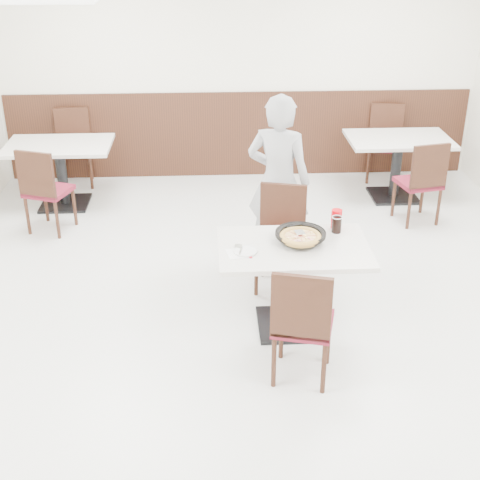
{
  "coord_description": "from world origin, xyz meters",
  "views": [
    {
      "loc": [
        -0.43,
        -4.86,
        3.12
      ],
      "look_at": [
        -0.19,
        -0.3,
        0.88
      ],
      "focal_mm": 50.0,
      "sensor_mm": 36.0,
      "label": 1
    }
  ],
  "objects_px": {
    "pizza": "(300,238)",
    "bg_table_right": "(396,168)",
    "pizza_pan": "(300,237)",
    "bg_table_left": "(62,175)",
    "chair_near": "(303,321)",
    "main_table": "(292,287)",
    "chair_far": "(280,241)",
    "cola_glass": "(337,225)",
    "side_plate": "(245,251)",
    "red_cup": "(336,219)",
    "bg_chair_left_near": "(48,189)",
    "bg_chair_right_near": "(418,181)",
    "bg_chair_right_far": "(385,144)",
    "diner_person": "(278,181)",
    "bg_chair_left_far": "(74,149)"
  },
  "relations": [
    {
      "from": "main_table",
      "to": "diner_person",
      "type": "relative_size",
      "value": 0.72
    },
    {
      "from": "chair_far",
      "to": "chair_near",
      "type": "bearing_deg",
      "value": 105.25
    },
    {
      "from": "red_cup",
      "to": "pizza_pan",
      "type": "bearing_deg",
      "value": -143.04
    },
    {
      "from": "chair_far",
      "to": "red_cup",
      "type": "height_order",
      "value": "chair_far"
    },
    {
      "from": "bg_table_right",
      "to": "red_cup",
      "type": "bearing_deg",
      "value": -116.19
    },
    {
      "from": "bg_table_right",
      "to": "bg_chair_right_far",
      "type": "distance_m",
      "value": 0.61
    },
    {
      "from": "bg_table_left",
      "to": "bg_chair_left_far",
      "type": "xyz_separation_m",
      "value": [
        0.04,
        0.65,
        0.1
      ]
    },
    {
      "from": "cola_glass",
      "to": "chair_far",
      "type": "bearing_deg",
      "value": 135.32
    },
    {
      "from": "bg_table_left",
      "to": "diner_person",
      "type": "bearing_deg",
      "value": -33.01
    },
    {
      "from": "pizza_pan",
      "to": "side_plate",
      "type": "xyz_separation_m",
      "value": [
        -0.45,
        -0.17,
        -0.03
      ]
    },
    {
      "from": "pizza",
      "to": "bg_chair_right_far",
      "type": "bearing_deg",
      "value": 65.25
    },
    {
      "from": "pizza",
      "to": "side_plate",
      "type": "relative_size",
      "value": 1.67
    },
    {
      "from": "diner_person",
      "to": "bg_chair_right_near",
      "type": "xyz_separation_m",
      "value": [
        1.65,
        0.87,
        -0.36
      ]
    },
    {
      "from": "pizza_pan",
      "to": "side_plate",
      "type": "bearing_deg",
      "value": -159.96
    },
    {
      "from": "pizza_pan",
      "to": "bg_chair_left_near",
      "type": "relative_size",
      "value": 0.36
    },
    {
      "from": "bg_chair_right_far",
      "to": "red_cup",
      "type": "bearing_deg",
      "value": 83.44
    },
    {
      "from": "chair_far",
      "to": "pizza",
      "type": "xyz_separation_m",
      "value": [
        0.09,
        -0.64,
        0.34
      ]
    },
    {
      "from": "chair_near",
      "to": "red_cup",
      "type": "bearing_deg",
      "value": 82.68
    },
    {
      "from": "side_plate",
      "to": "bg_chair_right_near",
      "type": "relative_size",
      "value": 0.19
    },
    {
      "from": "chair_near",
      "to": "bg_table_left",
      "type": "height_order",
      "value": "chair_near"
    },
    {
      "from": "chair_far",
      "to": "bg_chair_left_far",
      "type": "height_order",
      "value": "same"
    },
    {
      "from": "diner_person",
      "to": "chair_near",
      "type": "bearing_deg",
      "value": 111.34
    },
    {
      "from": "main_table",
      "to": "bg_chair_left_far",
      "type": "distance_m",
      "value": 4.1
    },
    {
      "from": "main_table",
      "to": "bg_table_right",
      "type": "distance_m",
      "value": 3.19
    },
    {
      "from": "side_plate",
      "to": "diner_person",
      "type": "bearing_deg",
      "value": 73.01
    },
    {
      "from": "bg_chair_left_near",
      "to": "bg_chair_right_far",
      "type": "bearing_deg",
      "value": 38.63
    },
    {
      "from": "chair_far",
      "to": "bg_chair_right_near",
      "type": "xyz_separation_m",
      "value": [
        1.68,
        1.41,
        0.0
      ]
    },
    {
      "from": "bg_chair_right_near",
      "to": "bg_table_right",
      "type": "bearing_deg",
      "value": 82.2
    },
    {
      "from": "cola_glass",
      "to": "red_cup",
      "type": "distance_m",
      "value": 0.09
    },
    {
      "from": "red_cup",
      "to": "bg_chair_right_far",
      "type": "xyz_separation_m",
      "value": [
        1.2,
        3.03,
        -0.35
      ]
    },
    {
      "from": "cola_glass",
      "to": "side_plate",
      "type": "bearing_deg",
      "value": -157.02
    },
    {
      "from": "side_plate",
      "to": "pizza_pan",
      "type": "bearing_deg",
      "value": 20.04
    },
    {
      "from": "chair_near",
      "to": "pizza_pan",
      "type": "xyz_separation_m",
      "value": [
        0.07,
        0.73,
        0.32
      ]
    },
    {
      "from": "pizza_pan",
      "to": "bg_table_left",
      "type": "bearing_deg",
      "value": 132.48
    },
    {
      "from": "bg_chair_left_far",
      "to": "bg_chair_left_near",
      "type": "bearing_deg",
      "value": 79.69
    },
    {
      "from": "pizza",
      "to": "bg_table_right",
      "type": "bearing_deg",
      "value": 60.7
    },
    {
      "from": "bg_table_left",
      "to": "bg_chair_right_near",
      "type": "relative_size",
      "value": 1.26
    },
    {
      "from": "main_table",
      "to": "bg_chair_right_near",
      "type": "xyz_separation_m",
      "value": [
        1.65,
        2.06,
        0.1
      ]
    },
    {
      "from": "red_cup",
      "to": "bg_chair_left_near",
      "type": "height_order",
      "value": "bg_chair_left_near"
    },
    {
      "from": "pizza",
      "to": "red_cup",
      "type": "relative_size",
      "value": 1.9
    },
    {
      "from": "side_plate",
      "to": "bg_table_left",
      "type": "distance_m",
      "value": 3.46
    },
    {
      "from": "pizza_pan",
      "to": "bg_chair_left_near",
      "type": "xyz_separation_m",
      "value": [
        -2.43,
        1.96,
        -0.32
      ]
    },
    {
      "from": "main_table",
      "to": "chair_far",
      "type": "bearing_deg",
      "value": 93.14
    },
    {
      "from": "pizza_pan",
      "to": "bg_table_left",
      "type": "distance_m",
      "value": 3.62
    },
    {
      "from": "chair_near",
      "to": "bg_table_right",
      "type": "distance_m",
      "value": 3.77
    },
    {
      "from": "chair_near",
      "to": "pizza_pan",
      "type": "height_order",
      "value": "chair_near"
    },
    {
      "from": "bg_chair_right_near",
      "to": "bg_chair_left_far",
      "type": "bearing_deg",
      "value": 149.36
    },
    {
      "from": "bg_chair_left_near",
      "to": "diner_person",
      "type": "bearing_deg",
      "value": 0.54
    },
    {
      "from": "red_cup",
      "to": "bg_chair_right_near",
      "type": "distance_m",
      "value": 2.17
    },
    {
      "from": "bg_chair_left_near",
      "to": "bg_chair_right_far",
      "type": "relative_size",
      "value": 1.0
    }
  ]
}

